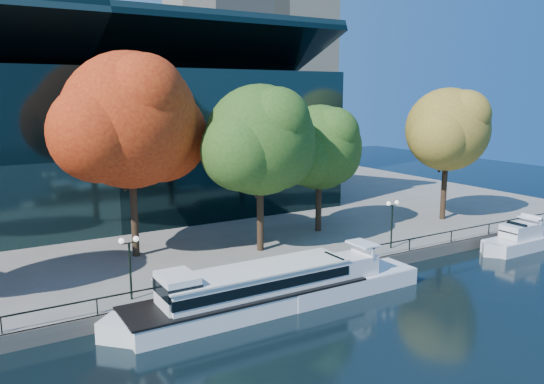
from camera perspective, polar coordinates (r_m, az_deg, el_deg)
ground at (r=34.25m, az=0.11°, el=-12.99°), size 160.00×160.00×0.00m
promenade at (r=66.64m, az=-16.20°, el=-1.28°), size 90.00×67.08×1.00m
railing at (r=36.18m, az=-2.56°, el=-8.39°), size 88.20×0.08×0.99m
convention_building at (r=60.18m, az=-19.15°, el=5.03°), size 50.00×24.57×21.43m
tour_boat at (r=33.97m, az=-3.14°, el=-10.63°), size 17.50×3.90×3.32m
cruiser_near at (r=37.67m, az=7.66°, el=-9.16°), size 11.50×2.96×3.33m
cruiser_far at (r=52.08m, az=25.16°, el=-4.62°), size 9.22×2.55×3.01m
tree_2 at (r=41.87m, az=-14.73°, el=7.16°), size 12.95×10.62×15.85m
tree_3 at (r=42.18m, az=-1.04°, el=5.35°), size 10.99×9.01×13.44m
tree_4 at (r=48.74m, az=5.32°, el=4.62°), size 9.65×7.92×11.72m
tree_5 at (r=56.07m, az=18.51°, el=6.21°), size 10.33×8.47×13.28m
lamp_1 at (r=33.97m, az=-15.09°, el=-6.41°), size 1.26×0.36×4.03m
lamp_2 at (r=44.72m, az=12.81°, el=-2.24°), size 1.26×0.36×4.03m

